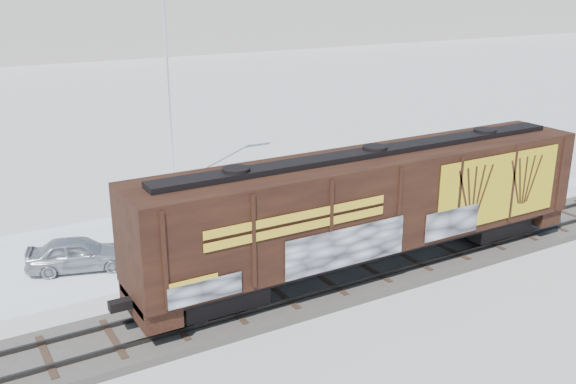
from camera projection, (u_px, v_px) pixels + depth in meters
ground at (327, 288)px, 23.93m from camera, size 500.00×500.00×0.00m
rail_track at (327, 284)px, 23.89m from camera, size 50.00×3.40×0.43m
parking_strip at (238, 225)px, 30.08m from camera, size 40.00×8.00×0.03m
hopper_railcar at (373, 203)px, 23.94m from camera, size 18.66×3.06×4.66m
flagpole at (171, 98)px, 34.40m from camera, size 2.30×0.90×13.01m
car_silver at (79, 253)px, 25.23m from camera, size 4.25×2.70×1.35m
car_white at (281, 195)px, 31.86m from camera, size 4.72×2.28×1.49m
car_dark at (453, 182)px, 33.96m from camera, size 5.11×2.59×1.42m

